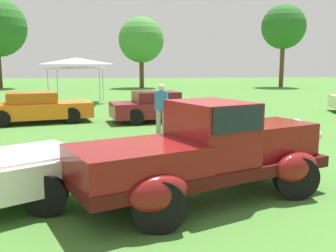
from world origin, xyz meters
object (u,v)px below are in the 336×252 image
Objects in this scene: canopy_tent_left_field at (76,63)px; spectator_by_row at (161,108)px; show_car_burgundy at (159,107)px; feature_pickup_truck at (207,151)px; show_car_orange at (36,108)px.

spectator_by_row is at bearing -69.75° from canopy_tent_left_field.
show_car_burgundy is 3.22m from spectator_by_row.
feature_pickup_truck reaches higher than show_car_burgundy.
show_car_orange is 8.12m from canopy_tent_left_field.
show_car_burgundy is 2.48× the size of spectator_by_row.
show_car_orange is 1.43× the size of canopy_tent_left_field.
show_car_burgundy is at bearing -1.16° from show_car_orange.
spectator_by_row is at bearing 92.36° from feature_pickup_truck.
canopy_tent_left_field is (-4.13, 11.19, 1.51)m from spectator_by_row.
canopy_tent_left_field reaches higher than spectator_by_row.
spectator_by_row is (-0.25, 6.09, 0.04)m from feature_pickup_truck.
canopy_tent_left_field is at bearing 110.25° from spectator_by_row.
feature_pickup_truck is 2.78× the size of spectator_by_row.
feature_pickup_truck is 9.29m from show_car_burgundy.
show_car_orange is at bearing 178.84° from show_car_burgundy.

